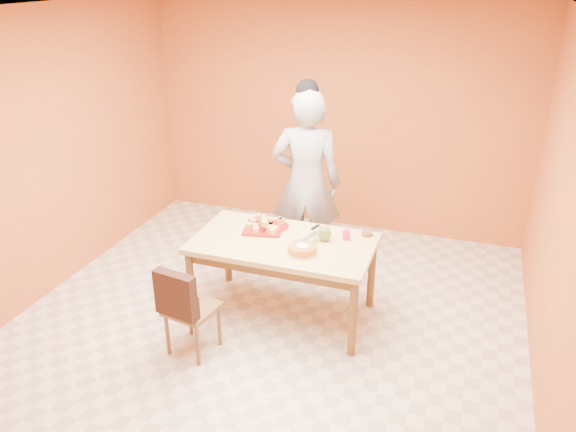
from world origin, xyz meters
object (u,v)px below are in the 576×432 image
(dining_table, at_px, (283,250))
(dining_chair, at_px, (191,307))
(pastry_platter, at_px, (264,228))
(red_dinner_plate, at_px, (276,226))
(sponge_cake, at_px, (302,249))
(egg_ornament, at_px, (324,233))
(checker_tin, at_px, (367,234))
(magenta_glass, at_px, (346,235))
(person, at_px, (306,184))

(dining_table, bearing_deg, dining_chair, -124.55)
(pastry_platter, bearing_deg, red_dinner_plate, 41.00)
(dining_table, relative_size, sponge_cake, 6.44)
(pastry_platter, distance_m, egg_ornament, 0.60)
(dining_chair, relative_size, red_dinner_plate, 3.48)
(pastry_platter, height_order, checker_tin, checker_tin)
(dining_chair, xyz_separation_m, sponge_cake, (0.76, 0.61, 0.37))
(dining_chair, distance_m, red_dinner_plate, 1.14)
(pastry_platter, relative_size, egg_ornament, 2.30)
(red_dinner_plate, bearing_deg, magenta_glass, -3.43)
(checker_tin, bearing_deg, red_dinner_plate, -173.20)
(dining_table, xyz_separation_m, sponge_cake, (0.23, -0.16, 0.13))
(pastry_platter, height_order, egg_ornament, egg_ornament)
(dining_table, distance_m, egg_ornament, 0.40)
(dining_chair, height_order, magenta_glass, magenta_glass)
(dining_chair, xyz_separation_m, person, (0.47, 1.67, 0.54))
(sponge_cake, bearing_deg, person, 105.64)
(dining_chair, bearing_deg, pastry_platter, 82.63)
(dining_table, xyz_separation_m, dining_chair, (-0.53, -0.78, -0.23))
(dining_table, distance_m, sponge_cake, 0.31)
(dining_chair, height_order, egg_ornament, egg_ornament)
(dining_table, height_order, egg_ornament, egg_ornament)
(red_dinner_plate, xyz_separation_m, sponge_cake, (0.39, -0.41, 0.03))
(person, relative_size, red_dinner_plate, 8.12)
(sponge_cake, xyz_separation_m, egg_ornament, (0.12, 0.28, 0.04))
(dining_table, distance_m, person, 0.95)
(dining_chair, xyz_separation_m, magenta_glass, (1.06, 0.98, 0.37))
(person, distance_m, red_dinner_plate, 0.68)
(pastry_platter, bearing_deg, egg_ornament, -5.12)
(egg_ornament, bearing_deg, person, 122.98)
(pastry_platter, xyz_separation_m, magenta_glass, (0.77, 0.04, 0.04))
(dining_chair, xyz_separation_m, egg_ornament, (0.88, 0.89, 0.40))
(dining_table, xyz_separation_m, pastry_platter, (-0.25, 0.17, 0.10))
(red_dinner_plate, distance_m, sponge_cake, 0.57)
(person, bearing_deg, checker_tin, 131.06)
(sponge_cake, relative_size, checker_tin, 2.46)
(pastry_platter, bearing_deg, dining_chair, -106.65)
(person, bearing_deg, dining_table, 81.32)
(dining_table, relative_size, pastry_platter, 4.58)
(dining_table, distance_m, checker_tin, 0.77)
(magenta_glass, relative_size, checker_tin, 0.92)
(person, xyz_separation_m, sponge_cake, (0.30, -1.06, -0.17))
(egg_ornament, distance_m, magenta_glass, 0.20)
(pastry_platter, xyz_separation_m, red_dinner_plate, (0.09, 0.08, -0.00))
(pastry_platter, bearing_deg, magenta_glass, 2.86)
(red_dinner_plate, bearing_deg, dining_table, -57.46)
(dining_table, distance_m, pastry_platter, 0.32)
(pastry_platter, distance_m, red_dinner_plate, 0.12)
(person, distance_m, checker_tin, 0.94)
(dining_table, relative_size, red_dinner_plate, 6.69)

